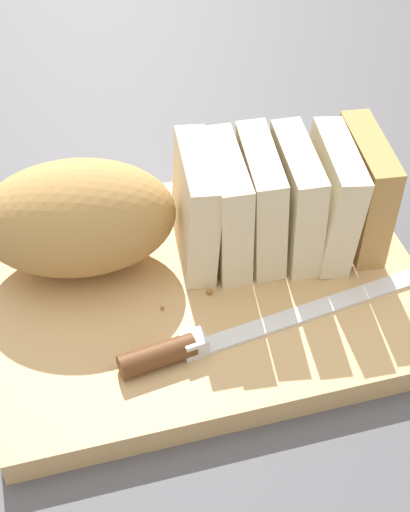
{
  "coord_description": "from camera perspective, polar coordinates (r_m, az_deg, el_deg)",
  "views": [
    {
      "loc": [
        -0.11,
        -0.47,
        0.53
      ],
      "look_at": [
        0.0,
        0.0,
        0.06
      ],
      "focal_mm": 52.84,
      "sensor_mm": 36.0,
      "label": 1
    }
  ],
  "objects": [
    {
      "name": "bread_knife",
      "position": [
        0.63,
        -0.05,
        -6.52
      ],
      "size": [
        0.29,
        0.07,
        0.02
      ],
      "rotation": [
        0.0,
        0.0,
        0.18
      ],
      "color": "silver",
      "rests_on": "cutting_board"
    },
    {
      "name": "bread_loaf",
      "position": [
        0.68,
        -2.26,
        3.54
      ],
      "size": [
        0.37,
        0.14,
        0.11
      ],
      "rotation": [
        0.0,
        0.0,
        -0.09
      ],
      "color": "tan",
      "rests_on": "cutting_board"
    },
    {
      "name": "crumb_near_knife",
      "position": [
        0.68,
        0.16,
        -2.75
      ],
      "size": [
        0.01,
        0.01,
        0.01
      ],
      "primitive_type": "sphere",
      "color": "#996633",
      "rests_on": "cutting_board"
    },
    {
      "name": "cutting_board",
      "position": [
        0.7,
        -0.0,
        -2.5
      ],
      "size": [
        0.4,
        0.31,
        0.03
      ],
      "primitive_type": "cube",
      "rotation": [
        0.0,
        0.0,
        0.04
      ],
      "color": "tan",
      "rests_on": "ground_plane"
    },
    {
      "name": "crumb_near_loaf",
      "position": [
        0.67,
        -3.25,
        -3.95
      ],
      "size": [
        0.0,
        0.0,
        0.0
      ],
      "primitive_type": "sphere",
      "color": "#996633",
      "rests_on": "cutting_board"
    },
    {
      "name": "ground_plane",
      "position": [
        0.71,
        -0.0,
        -3.21
      ],
      "size": [
        3.0,
        3.0,
        0.0
      ],
      "primitive_type": "plane",
      "color": "#4C4C51"
    }
  ]
}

